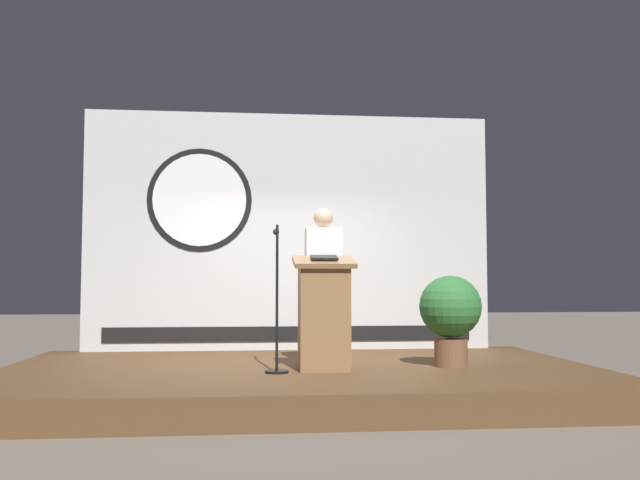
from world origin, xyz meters
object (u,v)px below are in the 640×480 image
object	(u,v)px
podium	(324,313)
microphone_stand	(277,321)
potted_plant	(450,312)
speaker_person	(323,284)

from	to	relation	value
podium	microphone_stand	distance (m)	0.51
potted_plant	microphone_stand	bearing A→B (deg)	-171.07
speaker_person	potted_plant	world-z (taller)	speaker_person
podium	potted_plant	xyz separation A→B (m)	(1.41, 0.19, 0.00)
potted_plant	podium	bearing A→B (deg)	-172.27
podium	potted_plant	distance (m)	1.43
microphone_stand	potted_plant	size ratio (longest dim) A/B	1.52
podium	microphone_stand	xyz separation A→B (m)	(-0.50, -0.11, -0.07)
podium	speaker_person	size ratio (longest dim) A/B	0.69
speaker_person	microphone_stand	world-z (taller)	speaker_person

